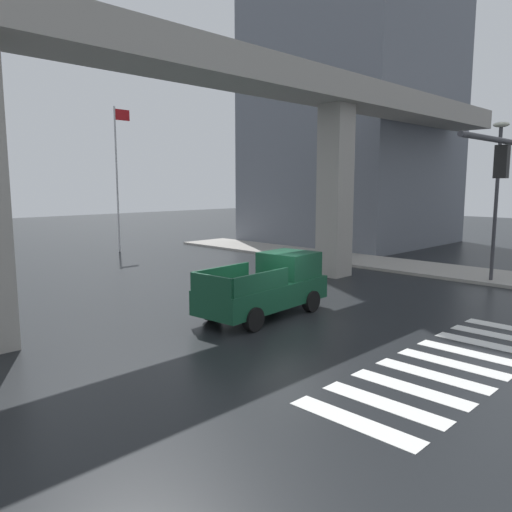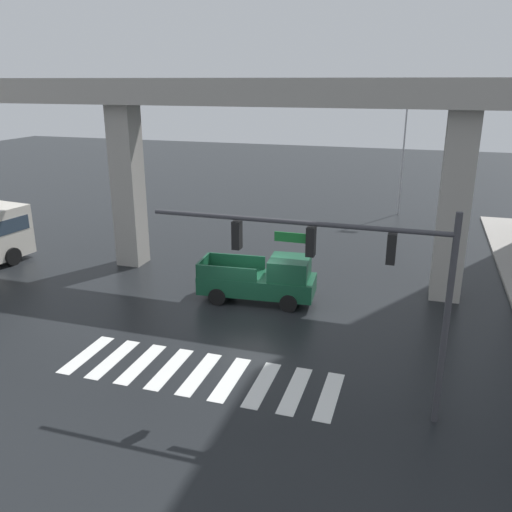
# 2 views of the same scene
# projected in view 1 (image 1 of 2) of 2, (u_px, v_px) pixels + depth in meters

# --- Properties ---
(ground_plane) EXTENTS (120.00, 120.00, 0.00)m
(ground_plane) POSITION_uv_depth(u_px,v_px,m) (287.00, 322.00, 16.52)
(ground_plane) COLOR black
(crosswalk_stripes) EXTENTS (9.35, 2.80, 0.01)m
(crosswalk_stripes) POSITION_uv_depth(u_px,v_px,m) (453.00, 364.00, 12.63)
(crosswalk_stripes) COLOR silver
(crosswalk_stripes) RESTS_ON ground
(elevated_overpass) EXTENTS (48.08, 2.48, 9.48)m
(elevated_overpass) POSITION_uv_depth(u_px,v_px,m) (208.00, 84.00, 18.13)
(elevated_overpass) COLOR #9E9991
(elevated_overpass) RESTS_ON ground
(office_building) EXTENTS (12.92, 12.74, 35.15)m
(office_building) POSITION_uv_depth(u_px,v_px,m) (356.00, 8.00, 37.33)
(office_building) COLOR slate
(office_building) RESTS_ON ground
(sidewalk_east) EXTENTS (4.00, 36.00, 0.15)m
(sidewalk_east) POSITION_uv_depth(u_px,v_px,m) (416.00, 267.00, 26.85)
(sidewalk_east) COLOR #9E9991
(sidewalk_east) RESTS_ON ground
(pickup_truck) EXTENTS (5.23, 2.38, 2.08)m
(pickup_truck) POSITION_uv_depth(u_px,v_px,m) (269.00, 287.00, 17.31)
(pickup_truck) COLOR #14472D
(pickup_truck) RESTS_ON ground
(street_lamp_near_corner) EXTENTS (0.44, 0.70, 7.24)m
(street_lamp_near_corner) POSITION_uv_depth(u_px,v_px,m) (497.00, 183.00, 22.36)
(street_lamp_near_corner) COLOR #38383D
(street_lamp_near_corner) RESTS_ON ground
(street_lamp_mid_block) EXTENTS (0.44, 0.70, 7.24)m
(street_lamp_mid_block) POSITION_uv_depth(u_px,v_px,m) (330.00, 184.00, 28.84)
(street_lamp_mid_block) COLOR #38383D
(street_lamp_mid_block) RESTS_ON ground
(flagpole) EXTENTS (1.16, 0.12, 9.54)m
(flagpole) POSITION_uv_depth(u_px,v_px,m) (118.00, 168.00, 33.00)
(flagpole) COLOR silver
(flagpole) RESTS_ON ground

